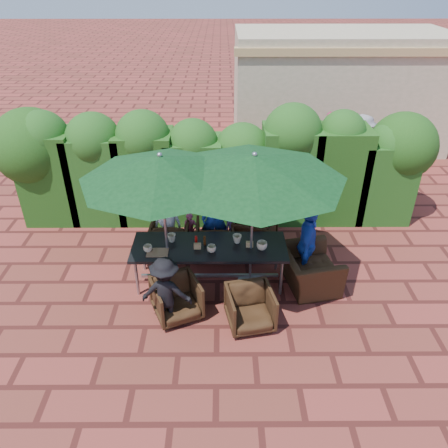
{
  "coord_description": "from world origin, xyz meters",
  "views": [
    {
      "loc": [
        0.09,
        -6.07,
        4.89
      ],
      "look_at": [
        0.12,
        0.4,
        0.95
      ],
      "focal_mm": 35.0,
      "sensor_mm": 36.0,
      "label": 1
    }
  ],
  "objects_px": {
    "chair_end_right": "(310,264)",
    "umbrella_left": "(161,168)",
    "chair_near_right": "(250,306)",
    "umbrella_right": "(254,167)",
    "chair_far_mid": "(215,237)",
    "chair_far_left": "(171,234)",
    "chair_far_right": "(255,231)",
    "dining_table": "(209,249)",
    "chair_near_left": "(177,297)"
  },
  "relations": [
    {
      "from": "umbrella_left",
      "to": "umbrella_right",
      "type": "distance_m",
      "value": 1.41
    },
    {
      "from": "umbrella_left",
      "to": "chair_near_right",
      "type": "distance_m",
      "value": 2.5
    },
    {
      "from": "dining_table",
      "to": "umbrella_left",
      "type": "relative_size",
      "value": 1.03
    },
    {
      "from": "dining_table",
      "to": "umbrella_right",
      "type": "height_order",
      "value": "umbrella_right"
    },
    {
      "from": "dining_table",
      "to": "chair_far_left",
      "type": "relative_size",
      "value": 3.5
    },
    {
      "from": "umbrella_left",
      "to": "chair_far_left",
      "type": "height_order",
      "value": "umbrella_left"
    },
    {
      "from": "dining_table",
      "to": "chair_near_left",
      "type": "height_order",
      "value": "dining_table"
    },
    {
      "from": "chair_far_mid",
      "to": "chair_near_left",
      "type": "relative_size",
      "value": 1.03
    },
    {
      "from": "dining_table",
      "to": "chair_end_right",
      "type": "height_order",
      "value": "chair_end_right"
    },
    {
      "from": "umbrella_left",
      "to": "chair_near_right",
      "type": "bearing_deg",
      "value": -36.41
    },
    {
      "from": "umbrella_right",
      "to": "chair_near_right",
      "type": "relative_size",
      "value": 4.07
    },
    {
      "from": "chair_far_left",
      "to": "chair_end_right",
      "type": "height_order",
      "value": "chair_end_right"
    },
    {
      "from": "chair_end_right",
      "to": "umbrella_left",
      "type": "bearing_deg",
      "value": 77.82
    },
    {
      "from": "chair_far_mid",
      "to": "umbrella_left",
      "type": "bearing_deg",
      "value": 49.49
    },
    {
      "from": "dining_table",
      "to": "chair_near_right",
      "type": "relative_size",
      "value": 3.7
    },
    {
      "from": "umbrella_left",
      "to": "dining_table",
      "type": "bearing_deg",
      "value": 5.54
    },
    {
      "from": "chair_near_left",
      "to": "chair_end_right",
      "type": "height_order",
      "value": "chair_end_right"
    },
    {
      "from": "chair_far_left",
      "to": "chair_far_right",
      "type": "xyz_separation_m",
      "value": [
        1.63,
        0.08,
        0.01
      ]
    },
    {
      "from": "umbrella_left",
      "to": "chair_far_right",
      "type": "relative_size",
      "value": 3.26
    },
    {
      "from": "umbrella_right",
      "to": "chair_near_left",
      "type": "distance_m",
      "value": 2.35
    },
    {
      "from": "chair_near_left",
      "to": "dining_table",
      "type": "bearing_deg",
      "value": 36.08
    },
    {
      "from": "umbrella_left",
      "to": "chair_far_left",
      "type": "relative_size",
      "value": 3.39
    },
    {
      "from": "umbrella_left",
      "to": "chair_far_mid",
      "type": "height_order",
      "value": "umbrella_left"
    },
    {
      "from": "umbrella_right",
      "to": "chair_far_mid",
      "type": "bearing_deg",
      "value": 123.41
    },
    {
      "from": "chair_far_mid",
      "to": "chair_far_right",
      "type": "height_order",
      "value": "chair_far_right"
    },
    {
      "from": "chair_near_right",
      "to": "chair_near_left",
      "type": "bearing_deg",
      "value": 158.12
    },
    {
      "from": "chair_far_mid",
      "to": "chair_near_left",
      "type": "height_order",
      "value": "chair_far_mid"
    },
    {
      "from": "chair_far_mid",
      "to": "chair_near_left",
      "type": "distance_m",
      "value": 1.83
    },
    {
      "from": "umbrella_right",
      "to": "chair_end_right",
      "type": "relative_size",
      "value": 2.79
    },
    {
      "from": "umbrella_right",
      "to": "chair_far_right",
      "type": "xyz_separation_m",
      "value": [
        0.16,
        1.1,
        -1.83
      ]
    },
    {
      "from": "chair_far_left",
      "to": "chair_near_left",
      "type": "bearing_deg",
      "value": 100.12
    },
    {
      "from": "chair_far_mid",
      "to": "chair_near_right",
      "type": "xyz_separation_m",
      "value": [
        0.56,
        -1.94,
        -0.01
      ]
    },
    {
      "from": "umbrella_right",
      "to": "chair_far_mid",
      "type": "relative_size",
      "value": 3.91
    },
    {
      "from": "chair_far_mid",
      "to": "umbrella_right",
      "type": "bearing_deg",
      "value": 122.55
    },
    {
      "from": "dining_table",
      "to": "umbrella_right",
      "type": "xyz_separation_m",
      "value": [
        0.7,
        -0.06,
        1.54
      ]
    },
    {
      "from": "chair_far_left",
      "to": "chair_far_mid",
      "type": "relative_size",
      "value": 1.02
    },
    {
      "from": "umbrella_right",
      "to": "chair_near_left",
      "type": "height_order",
      "value": "umbrella_right"
    },
    {
      "from": "chair_end_right",
      "to": "chair_far_left",
      "type": "bearing_deg",
      "value": 55.38
    },
    {
      "from": "chair_near_right",
      "to": "umbrella_right",
      "type": "bearing_deg",
      "value": 75.49
    },
    {
      "from": "chair_far_right",
      "to": "chair_near_left",
      "type": "bearing_deg",
      "value": 73.49
    },
    {
      "from": "dining_table",
      "to": "chair_end_right",
      "type": "distance_m",
      "value": 1.73
    },
    {
      "from": "dining_table",
      "to": "chair_near_left",
      "type": "distance_m",
      "value": 1.03
    },
    {
      "from": "chair_far_mid",
      "to": "chair_near_right",
      "type": "relative_size",
      "value": 1.04
    },
    {
      "from": "umbrella_left",
      "to": "chair_end_right",
      "type": "bearing_deg",
      "value": -1.07
    },
    {
      "from": "chair_far_left",
      "to": "chair_near_right",
      "type": "bearing_deg",
      "value": 126.59
    },
    {
      "from": "dining_table",
      "to": "chair_far_left",
      "type": "height_order",
      "value": "dining_table"
    },
    {
      "from": "chair_far_left",
      "to": "chair_far_right",
      "type": "height_order",
      "value": "chair_far_right"
    },
    {
      "from": "chair_far_right",
      "to": "chair_near_right",
      "type": "xyz_separation_m",
      "value": [
        -0.22,
        -2.1,
        -0.03
      ]
    },
    {
      "from": "chair_far_right",
      "to": "umbrella_left",
      "type": "bearing_deg",
      "value": 54.62
    },
    {
      "from": "umbrella_left",
      "to": "chair_far_mid",
      "type": "relative_size",
      "value": 3.44
    }
  ]
}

